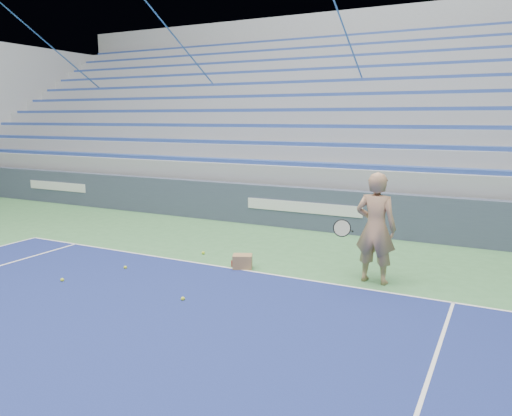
% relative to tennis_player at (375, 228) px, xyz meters
% --- Properties ---
extents(sponsor_barrier, '(30.00, 0.32, 1.10)m').
position_rel_tennis_player_xyz_m(sponsor_barrier, '(-2.72, 3.53, -0.44)').
color(sponsor_barrier, '#3B4459').
rests_on(sponsor_barrier, ground).
extents(bleachers, '(31.00, 9.15, 7.30)m').
position_rel_tennis_player_xyz_m(bleachers, '(-2.72, 9.25, 1.36)').
color(bleachers, '#94979C').
rests_on(bleachers, ground).
extents(tennis_player, '(0.98, 0.88, 1.98)m').
position_rel_tennis_player_xyz_m(tennis_player, '(0.00, 0.00, 0.00)').
color(tennis_player, tan).
rests_on(tennis_player, ground).
extents(ball_box, '(0.45, 0.41, 0.28)m').
position_rel_tennis_player_xyz_m(ball_box, '(-2.48, -0.36, -0.85)').
color(ball_box, '#947047').
rests_on(ball_box, ground).
extents(tennis_ball_0, '(0.07, 0.07, 0.07)m').
position_rel_tennis_player_xyz_m(tennis_ball_0, '(-3.73, 0.17, -0.96)').
color(tennis_ball_0, '#C2D52B').
rests_on(tennis_ball_0, ground).
extents(tennis_ball_1, '(0.07, 0.07, 0.07)m').
position_rel_tennis_player_xyz_m(tennis_ball_1, '(-4.98, -2.53, -0.96)').
color(tennis_ball_1, '#C2D52B').
rests_on(tennis_ball_1, ground).
extents(tennis_ball_2, '(0.07, 0.07, 0.07)m').
position_rel_tennis_player_xyz_m(tennis_ball_2, '(-2.50, -2.33, -0.96)').
color(tennis_ball_2, '#C2D52B').
rests_on(tennis_ball_2, ground).
extents(tennis_ball_3, '(0.07, 0.07, 0.07)m').
position_rel_tennis_player_xyz_m(tennis_ball_3, '(-4.49, -1.43, -0.96)').
color(tennis_ball_3, '#C2D52B').
rests_on(tennis_ball_3, ground).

